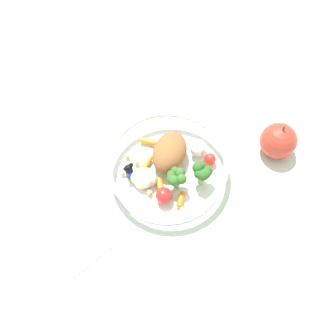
# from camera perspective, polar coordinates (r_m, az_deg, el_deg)

# --- Properties ---
(ground_plane) EXTENTS (2.40, 2.40, 0.00)m
(ground_plane) POSITION_cam_1_polar(r_m,az_deg,el_deg) (0.78, -0.08, -0.68)
(ground_plane) COLOR silver
(food_container) EXTENTS (0.24, 0.24, 0.07)m
(food_container) POSITION_cam_1_polar(r_m,az_deg,el_deg) (0.75, 0.12, 0.32)
(food_container) COLOR white
(food_container) RESTS_ON ground_plane
(loose_apple) EXTENTS (0.07, 0.07, 0.09)m
(loose_apple) POSITION_cam_1_polar(r_m,az_deg,el_deg) (0.81, 15.83, 3.85)
(loose_apple) COLOR #BC3828
(loose_apple) RESTS_ON ground_plane
(folded_napkin) EXTENTS (0.17, 0.15, 0.01)m
(folded_napkin) POSITION_cam_1_polar(r_m,az_deg,el_deg) (0.75, -13.87, -8.98)
(folded_napkin) COLOR white
(folded_napkin) RESTS_ON ground_plane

